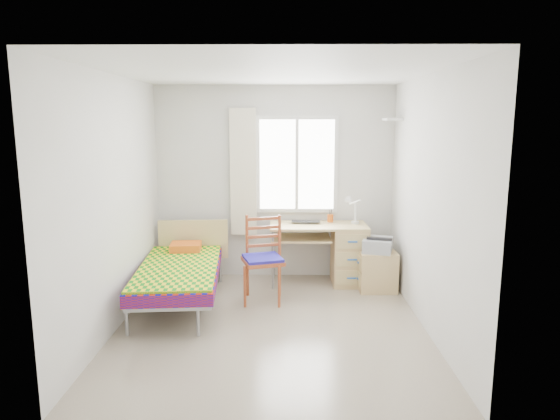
% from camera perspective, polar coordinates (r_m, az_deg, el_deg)
% --- Properties ---
extents(floor, '(3.50, 3.50, 0.00)m').
position_cam_1_polar(floor, '(5.42, -1.01, -13.00)').
color(floor, '#BCAD93').
rests_on(floor, ground).
extents(ceiling, '(3.50, 3.50, 0.00)m').
position_cam_1_polar(ceiling, '(5.01, -1.10, 15.52)').
color(ceiling, white).
rests_on(ceiling, wall_back).
extents(wall_back, '(3.20, 0.00, 3.20)m').
position_cam_1_polar(wall_back, '(6.79, -0.61, 3.11)').
color(wall_back, silver).
rests_on(wall_back, ground).
extents(wall_left, '(0.00, 3.50, 3.50)m').
position_cam_1_polar(wall_left, '(5.35, -18.46, 0.68)').
color(wall_left, silver).
rests_on(wall_left, ground).
extents(wall_right, '(0.00, 3.50, 3.50)m').
position_cam_1_polar(wall_right, '(5.26, 16.66, 0.62)').
color(wall_right, silver).
rests_on(wall_right, ground).
extents(window, '(1.10, 0.04, 1.30)m').
position_cam_1_polar(window, '(6.74, 1.94, 5.19)').
color(window, white).
rests_on(window, wall_back).
extents(curtain, '(0.35, 0.05, 1.70)m').
position_cam_1_polar(curtain, '(6.72, -4.22, 4.30)').
color(curtain, beige).
rests_on(curtain, wall_back).
extents(floating_shelf, '(0.20, 0.32, 0.03)m').
position_cam_1_polar(floating_shelf, '(6.52, 12.71, 10.07)').
color(floating_shelf, white).
rests_on(floating_shelf, wall_right).
extents(bed, '(1.05, 1.99, 0.83)m').
position_cam_1_polar(bed, '(6.01, -11.30, -6.75)').
color(bed, '#919399').
rests_on(bed, floor).
extents(desk, '(1.28, 0.60, 0.79)m').
position_cam_1_polar(desk, '(6.66, 7.30, -4.73)').
color(desk, tan).
rests_on(desk, floor).
extents(chair, '(0.55, 0.55, 1.02)m').
position_cam_1_polar(chair, '(5.96, -1.91, -5.03)').
color(chair, brown).
rests_on(chair, floor).
extents(cabinet, '(0.49, 0.43, 0.51)m').
position_cam_1_polar(cabinet, '(6.51, 10.96, -6.80)').
color(cabinet, tan).
rests_on(cabinet, floor).
extents(printer, '(0.44, 0.48, 0.17)m').
position_cam_1_polar(printer, '(6.42, 11.11, -3.87)').
color(printer, '#ADB1B5').
rests_on(printer, cabinet).
extents(laptop, '(0.39, 0.26, 0.03)m').
position_cam_1_polar(laptop, '(6.57, 2.95, -1.49)').
color(laptop, black).
rests_on(laptop, desk).
extents(pen_cup, '(0.10, 0.10, 0.10)m').
position_cam_1_polar(pen_cup, '(6.72, 5.76, -0.95)').
color(pen_cup, orange).
rests_on(pen_cup, desk).
extents(task_lamp, '(0.22, 0.32, 0.39)m').
position_cam_1_polar(task_lamp, '(6.51, 8.23, 0.37)').
color(task_lamp, white).
rests_on(task_lamp, desk).
extents(book, '(0.26, 0.30, 0.02)m').
position_cam_1_polar(book, '(6.55, 2.84, -3.47)').
color(book, gray).
rests_on(book, desk).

